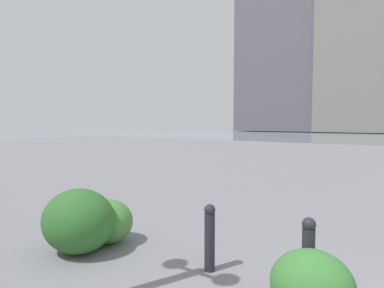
% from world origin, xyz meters
% --- Properties ---
extents(building_slab, '(13.76, 10.94, 26.49)m').
position_xyz_m(building_slab, '(10.50, -65.39, 13.24)').
color(building_slab, gray).
rests_on(building_slab, ground).
extents(building_annex, '(16.71, 14.13, 28.99)m').
position_xyz_m(building_annex, '(25.51, -67.73, 14.50)').
color(building_annex, '#5B5660').
rests_on(building_annex, ground).
extents(bollard_near, '(0.13, 0.13, 0.81)m').
position_xyz_m(bollard_near, '(1.35, -1.13, 0.42)').
color(bollard_near, '#232328').
rests_on(bollard_near, ground).
extents(bollard_mid, '(0.13, 0.13, 0.77)m').
position_xyz_m(bollard_mid, '(2.45, -1.15, 0.40)').
color(bollard_mid, '#232328').
rests_on(bollard_mid, ground).
extents(shrub_low, '(0.98, 0.89, 0.84)m').
position_xyz_m(shrub_low, '(4.14, -0.63, 0.42)').
color(shrub_low, '#2D6628').
rests_on(shrub_low, ground).
extents(shrub_round, '(0.71, 0.64, 0.61)m').
position_xyz_m(shrub_round, '(1.24, -0.86, 0.30)').
color(shrub_round, '#387533').
rests_on(shrub_round, ground).
extents(shrub_wide, '(0.73, 0.65, 0.62)m').
position_xyz_m(shrub_wide, '(4.10, -1.08, 0.31)').
color(shrub_wide, '#477F38').
rests_on(shrub_wide, ground).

